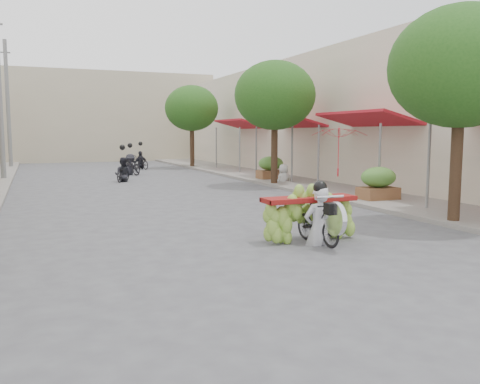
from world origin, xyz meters
name	(u,v)px	position (x,y,z in m)	size (l,w,h in m)	color
ground	(370,303)	(0.00, 0.00, 0.00)	(120.00, 120.00, 0.00)	#56565A
sidewalk_right	(296,181)	(7.00, 15.00, 0.06)	(4.00, 60.00, 0.12)	gray
shophouse_row_right	(401,117)	(11.99, 14.00, 3.00)	(9.77, 40.00, 6.00)	beige
far_building	(85,117)	(0.00, 38.00, 3.50)	(20.00, 6.00, 7.00)	#BDB195
utility_pole_back	(8,104)	(-5.40, 30.00, 4.03)	(0.60, 0.24, 8.00)	slate
street_tree_near	(461,67)	(5.40, 4.00, 3.78)	(3.40, 3.40, 5.25)	#3A2719
street_tree_mid	(275,96)	(5.40, 14.00, 3.78)	(3.40, 3.40, 5.25)	#3A2719
street_tree_far	(192,108)	(5.40, 26.00, 3.78)	(3.40, 3.40, 5.25)	#3A2719
produce_crate_mid	(378,181)	(6.20, 8.00, 0.71)	(1.20, 0.88, 1.16)	brown
produce_crate_far	(271,166)	(6.20, 16.00, 0.71)	(1.20, 0.88, 1.16)	brown
banana_motorbike	(314,207)	(1.22, 3.55, 0.74)	(2.20, 1.75, 2.20)	black
market_umbrella	(339,126)	(5.88, 9.84, 2.50)	(2.62, 2.62, 1.79)	red
pedestrian	(284,164)	(6.23, 14.72, 0.87)	(0.78, 0.51, 1.50)	white
bg_motorbike_a	(123,165)	(-0.26, 18.29, 0.78)	(1.16, 1.52, 1.95)	black
bg_motorbike_b	(130,159)	(0.71, 21.81, 0.86)	(1.19, 1.61, 1.95)	black
bg_motorbike_c	(141,156)	(2.09, 26.03, 0.82)	(1.10, 1.61, 1.95)	black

